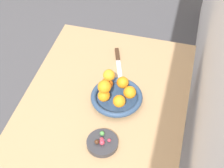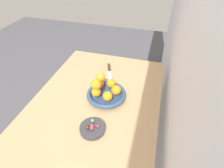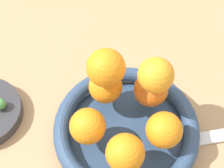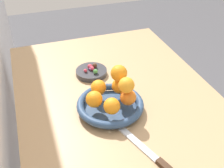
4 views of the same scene
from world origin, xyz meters
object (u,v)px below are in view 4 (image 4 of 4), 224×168
candy_ball_0 (91,69)px  orange_6 (119,73)px  knife (154,157)px  candy_ball_3 (95,66)px  fruit_bowl (110,105)px  orange_2 (112,106)px  dining_table (119,115)px  candy_ball_4 (92,69)px  orange_1 (94,99)px  orange_0 (98,87)px  orange_3 (127,97)px  candy_ball_6 (85,71)px  candy_dish (91,72)px  candy_ball_1 (90,67)px  candy_ball_5 (95,71)px  candy_ball_2 (92,68)px  orange_5 (126,85)px  orange_4 (119,86)px

candy_ball_0 → orange_6: bearing=-166.2°
knife → candy_ball_3: bearing=4.0°
fruit_bowl → orange_2: size_ratio=4.25×
dining_table → orange_6: orange_6 is taller
dining_table → candy_ball_4: (0.19, 0.05, 0.12)m
orange_1 → candy_ball_4: (0.25, -0.06, -0.04)m
fruit_bowl → orange_0: (0.06, 0.03, 0.05)m
orange_6 → candy_ball_3: orange_6 is taller
orange_3 → orange_6: bearing=4.1°
orange_2 → candy_ball_6: 0.30m
dining_table → candy_dish: size_ratio=8.30×
candy_ball_6 → candy_ball_1: bearing=-51.3°
candy_ball_1 → candy_ball_5: candy_ball_1 is taller
orange_2 → candy_ball_6: bearing=2.9°
orange_0 → orange_6: size_ratio=0.95×
candy_ball_4 → candy_ball_5: bearing=-168.0°
dining_table → candy_ball_4: bearing=15.6°
dining_table → knife: bearing=179.8°
candy_dish → candy_ball_5: bearing=-163.1°
orange_2 → knife: orange_2 is taller
orange_1 → candy_ball_3: size_ratio=2.85×
fruit_bowl → candy_ball_5: 0.22m
candy_ball_0 → candy_ball_2: size_ratio=0.75×
orange_5 → candy_ball_4: (0.28, 0.04, -0.09)m
candy_dish → candy_ball_5: (-0.03, -0.01, 0.02)m
dining_table → candy_ball_6: 0.23m
fruit_bowl → candy_ball_4: 0.25m
orange_5 → orange_4: bearing=-2.5°
candy_ball_0 → candy_ball_2: 0.01m
orange_0 → candy_ball_2: (0.19, -0.03, -0.04)m
candy_ball_0 → candy_ball_6: bearing=104.5°
candy_ball_4 → candy_ball_6: candy_ball_4 is taller
candy_ball_2 → knife: candy_ball_2 is taller
orange_2 → candy_ball_6: (0.30, 0.02, -0.04)m
candy_ball_1 → candy_ball_2: bearing=-157.8°
orange_2 → orange_6: orange_6 is taller
candy_ball_2 → candy_ball_1: bearing=22.2°
candy_dish → candy_ball_1: (0.01, 0.00, 0.02)m
candy_ball_1 → candy_ball_4: size_ratio=1.28×
orange_1 → orange_6: bearing=-66.7°
dining_table → candy_ball_0: candy_ball_0 is taller
candy_dish → candy_ball_5: 0.04m
candy_ball_1 → orange_4: bearing=-166.4°
orange_4 → candy_dish: bearing=13.7°
candy_dish → candy_ball_6: candy_ball_6 is taller
candy_ball_4 → candy_ball_0: bearing=70.1°
orange_0 → orange_1: bearing=152.8°
fruit_bowl → candy_ball_0: bearing=1.1°
dining_table → orange_2: size_ratio=19.44×
candy_ball_5 → fruit_bowl: bearing=177.9°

